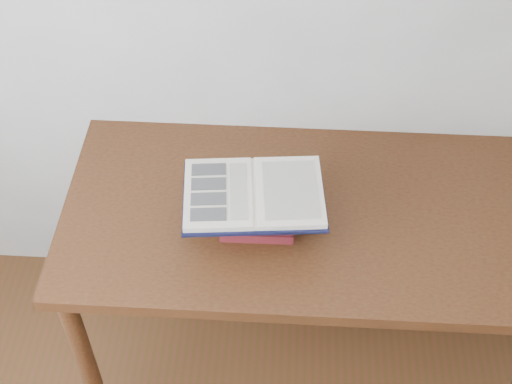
{
  "coord_description": "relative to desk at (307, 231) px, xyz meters",
  "views": [
    {
      "loc": [
        0.05,
        -0.04,
        2.45
      ],
      "look_at": [
        -0.03,
        1.29,
        0.98
      ],
      "focal_mm": 50.0,
      "sensor_mm": 36.0,
      "label": 1
    }
  ],
  "objects": [
    {
      "name": "desk",
      "position": [
        0.0,
        0.0,
        0.0
      ],
      "size": [
        1.5,
        0.75,
        0.81
      ],
      "color": "#4B2D12",
      "rests_on": "ground"
    },
    {
      "name": "book_stack",
      "position": [
        -0.17,
        -0.05,
        0.16
      ],
      "size": [
        0.25,
        0.2,
        0.13
      ],
      "color": "maroon",
      "rests_on": "desk"
    },
    {
      "name": "open_book",
      "position": [
        -0.16,
        -0.07,
        0.24
      ],
      "size": [
        0.43,
        0.32,
        0.03
      ],
      "rotation": [
        0.0,
        0.0,
        0.1
      ],
      "color": "black",
      "rests_on": "book_stack"
    }
  ]
}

